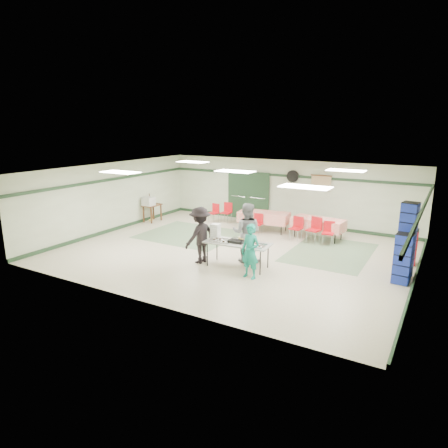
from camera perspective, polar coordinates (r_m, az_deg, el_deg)
The scene contains 42 objects.
floor at distance 13.37m, azimuth 1.52°, elevation -3.95°, with size 11.00×11.00×0.00m, color beige.
ceiling at distance 12.80m, azimuth 1.59°, elevation 7.62°, with size 11.00×11.00×0.00m, color white.
wall_back at distance 17.04m, azimuth 8.82°, elevation 4.50°, with size 11.00×11.00×0.00m, color beige.
wall_front at distance 9.44m, azimuth -11.63°, elevation -3.42°, with size 11.00×11.00×0.00m, color beige.
wall_left at distance 16.32m, azimuth -15.71°, elevation 3.72°, with size 9.00×9.00×0.00m, color beige.
wall_right at distance 11.54m, azimuth 26.32°, elevation -1.41°, with size 9.00×9.00×0.00m, color beige.
trim_back at distance 16.91m, azimuth 8.87°, elevation 6.83°, with size 11.00×0.06×0.10m, color #203B23.
baseboard_back at distance 17.27m, azimuth 8.62°, elevation 0.27°, with size 11.00×0.06×0.12m, color #203B23.
trim_left at distance 16.19m, azimuth -15.80°, elevation 6.15°, with size 9.00×0.06×0.10m, color #203B23.
baseboard_left at distance 16.57m, azimuth -15.34°, elevation -0.68°, with size 9.00×0.06×0.12m, color #203B23.
trim_right at distance 11.39m, azimuth 26.56°, elevation 2.01°, with size 9.00×0.06×0.10m, color #203B23.
baseboard_right at distance 11.92m, azimuth 25.50°, elevation -7.38°, with size 9.00×0.06×0.12m, color #203B23.
green_patch_a at distance 15.45m, azimuth -4.87°, elevation -1.49°, with size 3.50×3.00×0.01m, color slate.
green_patch_b at distance 13.73m, azimuth 14.92°, elevation -3.94°, with size 2.50×3.50×0.01m, color slate.
double_door_left at distance 17.94m, azimuth 2.15°, elevation 4.17°, with size 0.90×0.06×2.10m, color #969997.
double_door_right at distance 17.52m, azimuth 4.90°, elevation 3.89°, with size 0.90×0.06×2.10m, color #969997.
door_frame at distance 17.71m, azimuth 3.46°, elevation 4.02°, with size 2.00×0.03×2.15m, color #203B23.
wall_fan at distance 16.78m, azimuth 9.79°, elevation 6.74°, with size 0.50×0.50×0.10m, color black.
scroll_banner at distance 16.43m, azimuth 13.70°, elevation 5.68°, with size 0.80×0.02×0.60m, color tan.
serving_table at distance 11.76m, azimuth 1.95°, elevation -2.84°, with size 2.00×0.92×0.76m.
sheet_tray_right at distance 11.44m, azimuth 4.42°, elevation -3.09°, with size 0.59×0.45×0.02m, color silver.
sheet_tray_mid at distance 11.87m, azimuth 2.13°, elevation -2.40°, with size 0.59×0.45×0.02m, color silver.
sheet_tray_left at distance 11.85m, azimuth -0.37°, elevation -2.43°, with size 0.59×0.45×0.02m, color silver.
baking_pan at distance 11.71m, azimuth 1.73°, elevation -2.50°, with size 0.44×0.27×0.08m, color black.
foam_box_stack at distance 12.07m, azimuth -1.23°, elevation -1.04°, with size 0.25×0.23×0.46m, color white.
volunteer_teal at distance 10.94m, azimuth 3.78°, elevation -3.92°, with size 0.56×0.37×1.53m, color #138874.
volunteer_grey at distance 12.19m, azimuth 3.23°, elevation -1.25°, with size 0.90×0.70×1.84m, color gray.
volunteer_dark at distance 12.13m, azimuth -3.43°, elevation -1.59°, with size 1.12×0.65×1.74m, color black.
dining_table_a at distance 15.14m, azimuth 13.29°, elevation 0.07°, with size 1.97×1.03×0.77m.
dining_table_b at distance 15.88m, azimuth 5.70°, elevation 1.03°, with size 2.05×1.09×0.77m.
chair_a at distance 14.60m, azimuth 12.87°, elevation -0.45°, with size 0.51×0.51×0.92m.
chair_b at distance 14.81m, azimuth 10.39°, elevation -0.25°, with size 0.45×0.45×0.87m.
chair_c at distance 14.48m, azimuth 14.72°, elevation -0.90°, with size 0.43×0.43×0.84m.
chair_d at distance 15.39m, azimuth 4.83°, elevation 0.32°, with size 0.39×0.39×0.80m.
chair_loose_a at distance 17.17m, azimuth 0.44°, elevation 1.95°, with size 0.40×0.40×0.86m.
chair_loose_b at distance 17.26m, azimuth -1.36°, elevation 1.88°, with size 0.42×0.42×0.80m.
crate_stack_blue_a at distance 11.59m, azimuth 24.19°, elevation -4.55°, with size 0.42×0.42×1.37m, color #1B26A5.
crate_stack_red at distance 13.32m, azimuth 24.98°, elevation -2.93°, with size 0.42×0.42×1.09m, color #A01015.
crate_stack_blue_b at distance 11.99m, azimuth 24.65°, elevation -2.13°, with size 0.41×0.41×2.12m, color #1B26A5.
printer_table at distance 17.62m, azimuth -10.23°, elevation 2.37°, with size 0.53×0.82×0.74m.
office_printer at distance 17.40m, azimuth -10.73°, elevation 3.21°, with size 0.46×0.40×0.36m, color beige.
broom at distance 17.69m, azimuth -10.37°, elevation 2.42°, with size 0.03×0.03×1.22m, color brown.
Camera 1 is at (6.05, -11.18, 4.15)m, focal length 32.00 mm.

